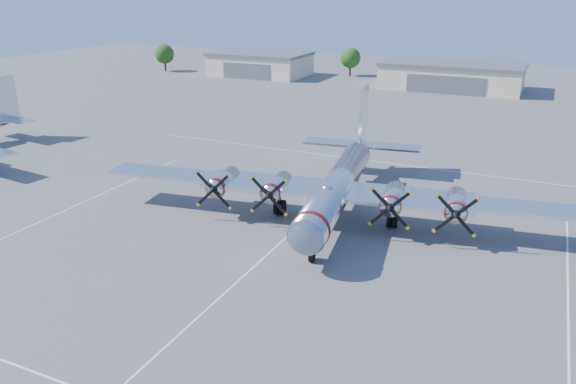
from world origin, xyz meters
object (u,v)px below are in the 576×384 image
at_px(main_bomber_b29, 339,212).
at_px(tree_far_west, 164,54).
at_px(hangar_west, 260,64).
at_px(hangar_center, 452,76).
at_px(tree_west, 350,58).

bearing_deg(main_bomber_b29, tree_far_west, 127.11).
height_order(hangar_west, tree_far_west, tree_far_west).
bearing_deg(main_bomber_b29, hangar_center, 83.13).
distance_m(tree_west, main_bomber_b29, 87.01).
xyz_separation_m(tree_west, main_bomber_b29, (27.15, -82.56, -4.22)).
relative_size(hangar_west, main_bomber_b29, 0.50).
relative_size(hangar_center, main_bomber_b29, 0.64).
relative_size(hangar_center, tree_west, 4.31).
bearing_deg(tree_west, tree_far_west, -165.07).
bearing_deg(tree_far_west, tree_west, 14.93).
xyz_separation_m(hangar_west, hangar_center, (45.00, -0.00, -0.00)).
distance_m(hangar_west, tree_west, 21.61).
bearing_deg(tree_far_west, hangar_center, 3.24).
bearing_deg(hangar_center, main_bomber_b29, -88.35).
relative_size(hangar_west, tree_west, 3.40).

